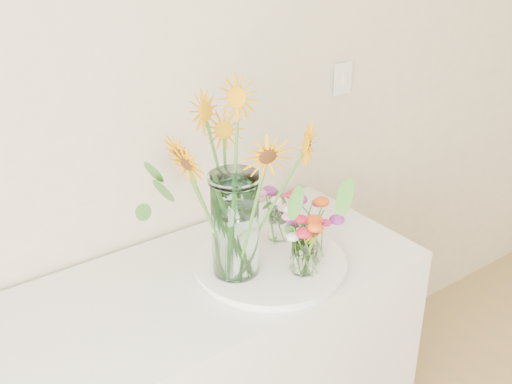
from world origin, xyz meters
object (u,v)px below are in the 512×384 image
tray (270,265)px  small_vase_a (303,256)px  mason_jar (235,225)px  small_vase_c (278,224)px  small_vase_b (308,241)px

tray → small_vase_a: (0.04, -0.10, 0.07)m
mason_jar → small_vase_c: 0.26m
tray → mason_jar: mason_jar is taller
small_vase_b → small_vase_c: 0.14m
tray → small_vase_c: 0.15m
small_vase_b → small_vase_a: bearing=-140.7°
tray → small_vase_c: bearing=41.8°
small_vase_c → small_vase_b: bearing=-88.5°
small_vase_a → tray: bearing=110.7°
small_vase_b → small_vase_c: (-0.00, 0.14, -0.00)m
tray → small_vase_b: small_vase_b is taller
small_vase_a → small_vase_b: (0.07, 0.06, 0.00)m
small_vase_a → mason_jar: bearing=142.6°
small_vase_a → small_vase_b: 0.09m
mason_jar → small_vase_b: size_ratio=2.78×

